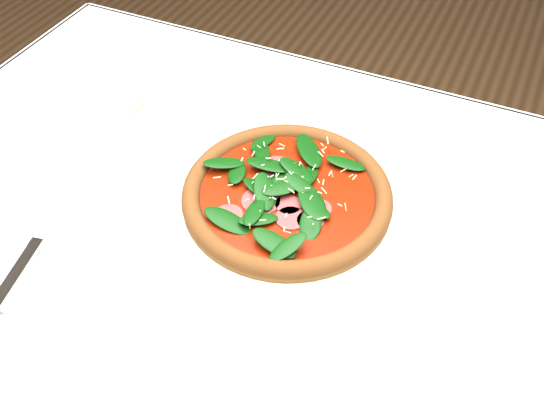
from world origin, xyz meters
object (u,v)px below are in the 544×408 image
at_px(pizza, 287,192).
at_px(napkin, 14,284).
at_px(wine_glass, 118,91).
at_px(plate, 287,202).

xyz_separation_m(pizza, napkin, (-0.23, -0.25, -0.02)).
bearing_deg(pizza, wine_glass, -172.47).
distance_m(wine_glass, napkin, 0.25).
height_order(plate, napkin, plate).
bearing_deg(wine_glass, plate, 7.53).
relative_size(pizza, wine_glass, 1.42).
height_order(pizza, napkin, pizza).
bearing_deg(plate, wine_glass, -172.47).
height_order(plate, pizza, pizza).
relative_size(plate, pizza, 1.15).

